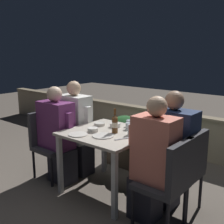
# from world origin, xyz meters

# --- Properties ---
(ground_plane) EXTENTS (16.00, 16.00, 0.00)m
(ground_plane) POSITION_xyz_m (0.00, 0.00, 0.00)
(ground_plane) COLOR #665B51
(parapet_wall) EXTENTS (9.00, 0.18, 0.67)m
(parapet_wall) POSITION_xyz_m (0.00, 1.70, 0.34)
(parapet_wall) COLOR gray
(parapet_wall) RESTS_ON ground_plane
(dining_table) EXTENTS (0.92, 0.87, 0.74)m
(dining_table) POSITION_xyz_m (0.00, 0.00, 0.64)
(dining_table) COLOR #BCB2A3
(dining_table) RESTS_ON ground_plane
(planter_hedge) EXTENTS (1.09, 0.47, 0.72)m
(planter_hedge) POSITION_xyz_m (-0.07, 0.80, 0.40)
(planter_hedge) COLOR brown
(planter_hedge) RESTS_ON ground_plane
(chair_left_near) EXTENTS (0.43, 0.43, 0.87)m
(chair_left_near) POSITION_xyz_m (-0.89, -0.17, 0.52)
(chair_left_near) COLOR #333338
(chair_left_near) RESTS_ON ground_plane
(person_purple_stripe) EXTENTS (0.51, 0.26, 1.21)m
(person_purple_stripe) POSITION_xyz_m (-0.69, -0.17, 0.60)
(person_purple_stripe) COLOR #282833
(person_purple_stripe) RESTS_ON ground_plane
(chair_left_far) EXTENTS (0.43, 0.43, 0.87)m
(chair_left_far) POSITION_xyz_m (-0.89, 0.15, 0.52)
(chair_left_far) COLOR #333338
(chair_left_far) RESTS_ON ground_plane
(person_white_polo) EXTENTS (0.50, 0.26, 1.25)m
(person_white_polo) POSITION_xyz_m (-0.70, 0.15, 0.62)
(person_white_polo) COLOR #282833
(person_white_polo) RESTS_ON ground_plane
(chair_right_near) EXTENTS (0.43, 0.43, 0.87)m
(chair_right_near) POSITION_xyz_m (0.89, -0.17, 0.52)
(chair_right_near) COLOR #333338
(chair_right_near) RESTS_ON ground_plane
(person_coral_top) EXTENTS (0.49, 0.26, 1.25)m
(person_coral_top) POSITION_xyz_m (0.69, -0.17, 0.62)
(person_coral_top) COLOR #282833
(person_coral_top) RESTS_ON ground_plane
(chair_right_far) EXTENTS (0.43, 0.43, 0.87)m
(chair_right_far) POSITION_xyz_m (0.89, 0.17, 0.52)
(chair_right_far) COLOR #333338
(chair_right_far) RESTS_ON ground_plane
(person_navy_jumper) EXTENTS (0.52, 0.26, 1.25)m
(person_navy_jumper) POSITION_xyz_m (0.69, 0.17, 0.62)
(person_navy_jumper) COLOR #282833
(person_navy_jumper) RESTS_ON ground_plane
(beer_bottle) EXTENTS (0.07, 0.07, 0.28)m
(beer_bottle) POSITION_xyz_m (0.08, 0.02, 0.84)
(beer_bottle) COLOR brown
(beer_bottle) RESTS_ON dining_table
(plate_0) EXTENTS (0.21, 0.21, 0.01)m
(plate_0) POSITION_xyz_m (-0.18, -0.30, 0.74)
(plate_0) COLOR silver
(plate_0) RESTS_ON dining_table
(plate_1) EXTENTS (0.24, 0.24, 0.01)m
(plate_1) POSITION_xyz_m (0.06, -0.16, 0.74)
(plate_1) COLOR silver
(plate_1) RESTS_ON dining_table
(bowl_0) EXTENTS (0.13, 0.13, 0.05)m
(bowl_0) POSITION_xyz_m (-0.07, 0.21, 0.76)
(bowl_0) COLOR silver
(bowl_0) RESTS_ON dining_table
(bowl_1) EXTENTS (0.12, 0.12, 0.05)m
(bowl_1) POSITION_xyz_m (-0.14, -0.11, 0.76)
(bowl_1) COLOR silver
(bowl_1) RESTS_ON dining_table
(bowl_2) EXTENTS (0.13, 0.13, 0.04)m
(bowl_2) POSITION_xyz_m (-0.26, 0.14, 0.76)
(bowl_2) COLOR beige
(bowl_2) RESTS_ON dining_table
(glass_cup_0) EXTENTS (0.07, 0.07, 0.08)m
(glass_cup_0) POSITION_xyz_m (0.11, 0.23, 0.78)
(glass_cup_0) COLOR silver
(glass_cup_0) RESTS_ON dining_table
(glass_cup_1) EXTENTS (0.07, 0.07, 0.11)m
(glass_cup_1) POSITION_xyz_m (0.26, 0.08, 0.79)
(glass_cup_1) COLOR silver
(glass_cup_1) RESTS_ON dining_table
(glass_cup_2) EXTENTS (0.07, 0.07, 0.12)m
(glass_cup_2) POSITION_xyz_m (0.33, 0.28, 0.80)
(glass_cup_2) COLOR silver
(glass_cup_2) RESTS_ON dining_table
(glass_cup_3) EXTENTS (0.07, 0.07, 0.08)m
(glass_cup_3) POSITION_xyz_m (0.04, 0.34, 0.78)
(glass_cup_3) COLOR silver
(glass_cup_3) RESTS_ON dining_table
(fork_0) EXTENTS (0.09, 0.16, 0.01)m
(fork_0) POSITION_xyz_m (0.28, -0.11, 0.74)
(fork_0) COLOR silver
(fork_0) RESTS_ON dining_table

